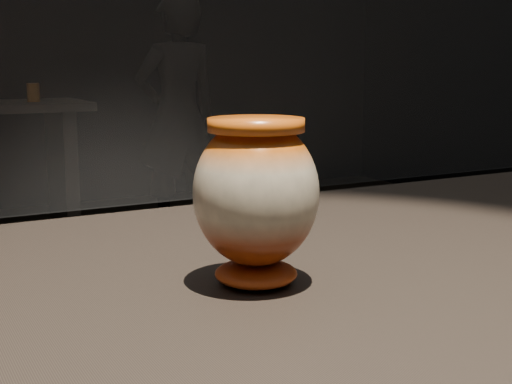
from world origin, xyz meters
The scene contains 3 objects.
main_vase centered at (0.09, -0.04, 1.00)m, with size 0.16×0.16×0.18m.
back_vase_right centered at (0.58, 3.64, 0.95)m, with size 0.07×0.07×0.11m, color brown.
visitor centered at (1.47, 3.58, 0.78)m, with size 0.57×0.37×1.56m, color black.
Camera 1 is at (-0.26, -0.71, 1.14)m, focal length 50.00 mm.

